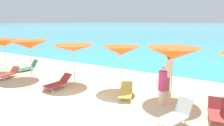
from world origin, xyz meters
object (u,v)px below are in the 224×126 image
umbrella_3 (73,48)px  lounge_chair_2 (58,82)px  umbrella_4 (121,51)px  lounge_chair_0 (217,112)px  lounge_chair_1 (28,67)px  lounge_chair_7 (8,73)px  umbrella_1 (4,43)px  beachgoer_2 (168,71)px  umbrella_2 (29,44)px  lounge_chair_3 (176,115)px  umbrella_5 (173,53)px  lounge_chair_6 (126,91)px  beachgoer_1 (162,85)px

umbrella_3 → lounge_chair_2: size_ratio=1.59×
umbrella_3 → umbrella_4: 2.74m
lounge_chair_0 → lounge_chair_1: (-11.96, 1.12, -0.03)m
umbrella_4 → lounge_chair_7: bearing=-164.1°
umbrella_1 → lounge_chair_1: size_ratio=1.38×
lounge_chair_0 → lounge_chair_7: size_ratio=0.90×
lounge_chair_0 → beachgoer_2: 3.27m
lounge_chair_7 → beachgoer_2: size_ratio=0.84×
umbrella_2 → lounge_chair_3: bearing=-7.9°
lounge_chair_1 → lounge_chair_7: (0.62, -1.79, 0.00)m
umbrella_1 → umbrella_2: (2.76, -0.03, 0.06)m
umbrella_5 → lounge_chair_7: bearing=-168.2°
lounge_chair_1 → beachgoer_2: (9.59, 1.03, 0.72)m
umbrella_3 → lounge_chair_3: size_ratio=1.66×
umbrella_1 → umbrella_2: size_ratio=0.92×
umbrella_1 → umbrella_3: 5.85m
umbrella_4 → lounge_chair_7: (-6.80, -1.93, -1.68)m
lounge_chair_1 → lounge_chair_3: 11.03m
umbrella_4 → lounge_chair_6: size_ratio=1.37×
umbrella_2 → lounge_chair_0: 10.44m
umbrella_1 → lounge_chair_3: 12.08m
umbrella_2 → lounge_chair_1: size_ratio=1.51×
umbrella_4 → beachgoer_1: 2.89m
lounge_chair_7 → beachgoer_2: bearing=5.1°
lounge_chair_2 → lounge_chair_7: size_ratio=1.00×
umbrella_4 → lounge_chair_2: (-2.69, -1.77, -1.63)m
umbrella_2 → umbrella_5: size_ratio=1.02×
umbrella_5 → lounge_chair_0: (1.97, -1.29, -1.73)m
umbrella_3 → lounge_chair_1: 5.05m
umbrella_1 → umbrella_2: umbrella_2 is taller
beachgoer_2 → umbrella_5: bearing=-92.8°
umbrella_2 → lounge_chair_2: bearing=-13.2°
umbrella_1 → umbrella_4: (8.51, 1.02, -0.01)m
lounge_chair_0 → umbrella_1: bearing=169.1°
umbrella_2 → umbrella_3: bearing=9.3°
umbrella_2 → beachgoer_1: size_ratio=1.48×
umbrella_4 → lounge_chair_6: 2.12m
lounge_chair_0 → lounge_chair_1: lounge_chair_1 is taller
umbrella_1 → lounge_chair_3: bearing=-6.2°
umbrella_2 → umbrella_5: umbrella_5 is taller
umbrella_1 → beachgoer_1: (10.99, 0.04, -1.11)m
umbrella_1 → lounge_chair_2: umbrella_1 is taller
lounge_chair_0 → beachgoer_1: size_ratio=0.86×
umbrella_3 → lounge_chair_6: (3.49, -0.42, -1.71)m
lounge_chair_2 → lounge_chair_7: 4.11m
umbrella_2 → lounge_chair_2: 3.57m
lounge_chair_3 → umbrella_2: bearing=-167.2°
umbrella_5 → lounge_chair_2: bearing=-161.2°
umbrella_4 → lounge_chair_7: umbrella_4 is taller
lounge_chair_7 → beachgoer_2: (8.98, 2.82, 0.72)m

